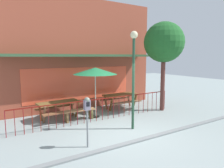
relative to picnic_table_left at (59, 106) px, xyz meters
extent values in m
plane|color=gray|center=(1.56, -3.09, -0.61)|extent=(40.00, 40.00, 0.00)
cube|color=#602815|center=(1.56, 1.44, -0.61)|extent=(8.96, 0.54, 0.01)
cube|color=#99432E|center=(1.56, 1.44, 2.26)|extent=(8.96, 0.50, 5.75)
cube|color=#E54C2D|center=(1.56, 1.18, 0.74)|extent=(5.82, 0.02, 1.70)
cube|color=#345333|center=(1.56, 0.70, 2.20)|extent=(7.61, 0.99, 0.12)
cube|color=maroon|center=(1.56, -1.15, 0.34)|extent=(7.52, 0.04, 0.04)
cylinder|color=maroon|center=(-2.20, -1.15, -0.14)|extent=(0.02, 0.02, 0.95)
cylinder|color=maroon|center=(-1.92, -1.15, -0.14)|extent=(0.02, 0.02, 0.95)
cylinder|color=maroon|center=(-1.63, -1.15, -0.14)|extent=(0.02, 0.02, 0.95)
cylinder|color=maroon|center=(-1.34, -1.15, -0.14)|extent=(0.02, 0.02, 0.95)
cylinder|color=maroon|center=(-1.05, -1.15, -0.14)|extent=(0.02, 0.02, 0.95)
cylinder|color=maroon|center=(-0.76, -1.15, -0.14)|extent=(0.02, 0.02, 0.95)
cylinder|color=maroon|center=(-0.47, -1.15, -0.14)|extent=(0.02, 0.02, 0.95)
cylinder|color=maroon|center=(-0.18, -1.15, -0.14)|extent=(0.02, 0.02, 0.95)
cylinder|color=maroon|center=(0.11, -1.15, -0.14)|extent=(0.02, 0.02, 0.95)
cylinder|color=maroon|center=(0.40, -1.15, -0.14)|extent=(0.02, 0.02, 0.95)
cylinder|color=maroon|center=(0.69, -1.15, -0.14)|extent=(0.02, 0.02, 0.95)
cylinder|color=maroon|center=(0.98, -1.15, -0.14)|extent=(0.02, 0.02, 0.95)
cylinder|color=maroon|center=(1.27, -1.15, -0.14)|extent=(0.02, 0.02, 0.95)
cylinder|color=maroon|center=(1.56, -1.15, -0.14)|extent=(0.02, 0.02, 0.95)
cylinder|color=maroon|center=(1.85, -1.15, -0.14)|extent=(0.02, 0.02, 0.95)
cylinder|color=maroon|center=(2.14, -1.15, -0.14)|extent=(0.02, 0.02, 0.95)
cylinder|color=maroon|center=(2.42, -1.15, -0.14)|extent=(0.02, 0.02, 0.95)
cylinder|color=maroon|center=(2.71, -1.15, -0.14)|extent=(0.02, 0.02, 0.95)
cylinder|color=maroon|center=(3.00, -1.15, -0.14)|extent=(0.02, 0.02, 0.95)
cylinder|color=maroon|center=(3.29, -1.15, -0.14)|extent=(0.02, 0.02, 0.95)
cylinder|color=maroon|center=(3.58, -1.15, -0.14)|extent=(0.02, 0.02, 0.95)
cylinder|color=maroon|center=(3.87, -1.15, -0.14)|extent=(0.02, 0.02, 0.95)
cylinder|color=maroon|center=(4.16, -1.15, -0.14)|extent=(0.02, 0.02, 0.95)
cylinder|color=maroon|center=(4.45, -1.15, -0.14)|extent=(0.02, 0.02, 0.95)
cylinder|color=maroon|center=(4.74, -1.15, -0.14)|extent=(0.02, 0.02, 0.95)
cylinder|color=maroon|center=(5.03, -1.15, -0.14)|extent=(0.02, 0.02, 0.95)
cylinder|color=maroon|center=(5.32, -1.15, -0.14)|extent=(0.02, 0.02, 0.95)
cube|color=brown|center=(0.00, 0.00, 0.13)|extent=(1.85, 0.89, 0.07)
cube|color=brown|center=(0.04, -0.55, -0.17)|extent=(1.81, 0.39, 0.05)
cube|color=brown|center=(-0.04, 0.55, -0.17)|extent=(1.81, 0.39, 0.05)
cube|color=brown|center=(-0.72, -0.33, -0.24)|extent=(0.09, 0.35, 0.78)
cube|color=brown|center=(-0.76, 0.23, -0.24)|extent=(0.09, 0.35, 0.78)
cube|color=brown|center=(0.76, -0.23, -0.24)|extent=(0.09, 0.35, 0.78)
cube|color=brown|center=(0.72, 0.33, -0.24)|extent=(0.09, 0.35, 0.78)
cube|color=brown|center=(3.37, 0.13, 0.13)|extent=(1.82, 0.81, 0.07)
cube|color=brown|center=(3.35, -0.42, -0.17)|extent=(1.81, 0.31, 0.05)
cube|color=brown|center=(3.38, 0.68, -0.17)|extent=(1.81, 0.31, 0.05)
cube|color=brown|center=(2.62, -0.13, -0.24)|extent=(0.08, 0.35, 0.78)
cube|color=brown|center=(2.64, 0.43, -0.24)|extent=(0.08, 0.35, 0.78)
cube|color=brown|center=(4.10, -0.17, -0.24)|extent=(0.08, 0.35, 0.78)
cube|color=brown|center=(4.11, 0.39, -0.24)|extent=(0.08, 0.35, 0.78)
cylinder|color=black|center=(1.52, -0.58, -0.59)|extent=(0.36, 0.36, 0.05)
cylinder|color=#B7BDAB|center=(1.52, -0.58, 0.50)|extent=(0.04, 0.04, 2.23)
cone|color=#1F7643|center=(1.52, -0.58, 1.51)|extent=(1.96, 1.96, 0.31)
cube|color=#9B6B43|center=(0.69, -0.64, -0.16)|extent=(1.41, 0.35, 0.06)
cube|color=brown|center=(0.13, -0.63, -0.39)|extent=(0.08, 0.29, 0.45)
cube|color=olive|center=(1.25, -0.66, -0.39)|extent=(0.08, 0.29, 0.45)
cylinder|color=gray|center=(-0.13, -3.28, -0.03)|extent=(0.06, 0.06, 1.17)
cube|color=slate|center=(-0.13, -3.28, 0.71)|extent=(0.18, 0.14, 0.30)
sphere|color=slate|center=(-0.13, -3.28, 0.86)|extent=(0.17, 0.17, 0.17)
cube|color=black|center=(-0.13, -3.35, 0.75)|extent=(0.11, 0.01, 0.13)
cylinder|color=#582E28|center=(5.00, -1.29, 0.85)|extent=(0.22, 0.22, 2.92)
sphere|color=#205C26|center=(5.00, -1.29, 2.86)|extent=(2.00, 2.00, 2.00)
cylinder|color=#244931|center=(2.03, -2.71, 1.10)|extent=(0.10, 0.10, 3.42)
sphere|color=beige|center=(2.03, -2.71, 2.93)|extent=(0.28, 0.28, 0.28)
cube|color=slate|center=(1.56, -3.75, -0.61)|extent=(12.54, 0.20, 0.11)
camera|label=1|loc=(-2.64, -8.77, 2.15)|focal=32.90mm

